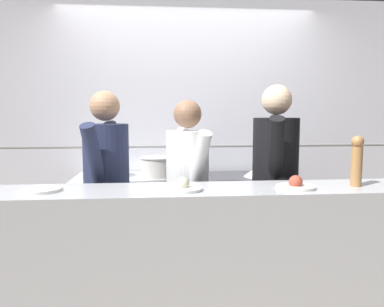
{
  "coord_description": "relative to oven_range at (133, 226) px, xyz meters",
  "views": [
    {
      "loc": [
        -0.29,
        -2.46,
        1.49
      ],
      "look_at": [
        -0.02,
        0.58,
        1.15
      ],
      "focal_mm": 35.0,
      "sensor_mm": 36.0,
      "label": 1
    }
  ],
  "objects": [
    {
      "name": "plated_dish_dessert",
      "position": [
        1.07,
        -1.17,
        0.59
      ],
      "size": [
        0.24,
        0.24,
        0.08
      ],
      "color": "white",
      "rests_on": "pass_counter"
    },
    {
      "name": "mixing_bowl_steel",
      "position": [
        1.16,
        -0.03,
        0.5
      ],
      "size": [
        0.29,
        0.29,
        0.11
      ],
      "color": "#B7BABF",
      "rests_on": "prep_counter"
    },
    {
      "name": "stock_pot",
      "position": [
        -0.23,
        0.02,
        0.55
      ],
      "size": [
        0.28,
        0.28,
        0.18
      ],
      "color": "#B7BABF",
      "rests_on": "oven_range"
    },
    {
      "name": "chef_line",
      "position": [
        1.12,
        -0.61,
        0.49
      ],
      "size": [
        0.43,
        0.73,
        1.69
      ],
      "rotation": [
        0.0,
        0.0,
        -0.29
      ],
      "color": "black",
      "rests_on": "ground_plane"
    },
    {
      "name": "plated_dish_appetiser",
      "position": [
        0.38,
        -1.16,
        0.59
      ],
      "size": [
        0.23,
        0.23,
        0.08
      ],
      "color": "white",
      "rests_on": "pass_counter"
    },
    {
      "name": "chef_head_cook",
      "position": [
        -0.15,
        -0.58,
        0.46
      ],
      "size": [
        0.4,
        0.72,
        1.64
      ],
      "rotation": [
        0.0,
        0.0,
        -0.24
      ],
      "color": "black",
      "rests_on": "ground_plane"
    },
    {
      "name": "pass_counter",
      "position": [
        0.47,
        -1.12,
        0.05
      ],
      "size": [
        2.78,
        0.45,
        1.02
      ],
      "color": "#B7BABF",
      "rests_on": "ground_plane"
    },
    {
      "name": "chef_sous",
      "position": [
        0.45,
        -0.58,
        0.42
      ],
      "size": [
        0.41,
        0.68,
        1.58
      ],
      "rotation": [
        0.0,
        0.0,
        0.34
      ],
      "color": "black",
      "rests_on": "ground_plane"
    },
    {
      "name": "sauce_pot",
      "position": [
        0.22,
        -0.02,
        0.55
      ],
      "size": [
        0.31,
        0.31,
        0.18
      ],
      "color": "beige",
      "rests_on": "oven_range"
    },
    {
      "name": "plated_dish_main",
      "position": [
        -0.46,
        -1.11,
        0.58
      ],
      "size": [
        0.23,
        0.23,
        0.02
      ],
      "color": "white",
      "rests_on": "pass_counter"
    },
    {
      "name": "pepper_mill",
      "position": [
        1.47,
        -1.13,
        0.74
      ],
      "size": [
        0.08,
        0.08,
        0.32
      ],
      "color": "#AD7A47",
      "rests_on": "pass_counter"
    },
    {
      "name": "oven_range",
      "position": [
        0.0,
        0.0,
        0.0
      ],
      "size": [
        1.04,
        0.71,
        0.91
      ],
      "color": "#38383D",
      "rests_on": "ground_plane"
    },
    {
      "name": "wall_back_tiled",
      "position": [
        0.53,
        0.4,
        0.84
      ],
      "size": [
        8.0,
        0.06,
        2.6
      ],
      "color": "silver",
      "rests_on": "ground_plane"
    },
    {
      "name": "prep_counter",
      "position": [
        1.0,
        -0.0,
        -0.01
      ],
      "size": [
        0.92,
        0.65,
        0.9
      ],
      "color": "#38383D",
      "rests_on": "ground_plane"
    }
  ]
}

